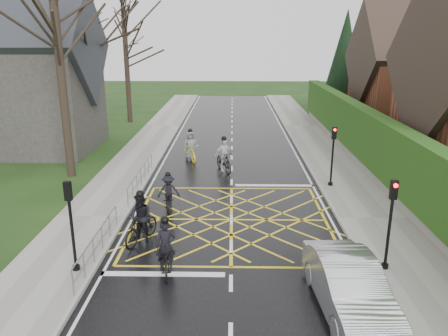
{
  "coord_description": "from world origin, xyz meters",
  "views": [
    {
      "loc": [
        0.01,
        -17.19,
        7.52
      ],
      "look_at": [
        -0.38,
        3.34,
        1.3
      ],
      "focal_mm": 35.0,
      "sensor_mm": 36.0,
      "label": 1
    }
  ],
  "objects_px": {
    "cyclist_front": "(224,159)",
    "cyclist_mid": "(168,195)",
    "car": "(349,287)",
    "cyclist_back": "(141,223)",
    "cyclist_lead": "(191,149)",
    "cyclist_rear": "(166,254)"
  },
  "relations": [
    {
      "from": "cyclist_front",
      "to": "car",
      "type": "bearing_deg",
      "value": -98.18
    },
    {
      "from": "cyclist_rear",
      "to": "cyclist_lead",
      "type": "relative_size",
      "value": 0.96
    },
    {
      "from": "cyclist_rear",
      "to": "cyclist_lead",
      "type": "distance_m",
      "value": 13.59
    },
    {
      "from": "cyclist_back",
      "to": "cyclist_rear",
      "type": "bearing_deg",
      "value": -36.97
    },
    {
      "from": "cyclist_lead",
      "to": "car",
      "type": "height_order",
      "value": "cyclist_lead"
    },
    {
      "from": "cyclist_rear",
      "to": "cyclist_mid",
      "type": "relative_size",
      "value": 1.14
    },
    {
      "from": "cyclist_front",
      "to": "car",
      "type": "xyz_separation_m",
      "value": [
        3.78,
        -13.34,
        0.0
      ]
    },
    {
      "from": "cyclist_lead",
      "to": "car",
      "type": "distance_m",
      "value": 16.74
    },
    {
      "from": "cyclist_lead",
      "to": "cyclist_front",
      "type": "bearing_deg",
      "value": -68.78
    },
    {
      "from": "cyclist_rear",
      "to": "cyclist_mid",
      "type": "xyz_separation_m",
      "value": [
        -0.69,
        5.53,
        -0.0
      ]
    },
    {
      "from": "cyclist_back",
      "to": "cyclist_lead",
      "type": "xyz_separation_m",
      "value": [
        0.8,
        11.43,
        -0.08
      ]
    },
    {
      "from": "car",
      "to": "cyclist_lead",
      "type": "bearing_deg",
      "value": 106.35
    },
    {
      "from": "cyclist_rear",
      "to": "cyclist_lead",
      "type": "bearing_deg",
      "value": 81.38
    },
    {
      "from": "cyclist_back",
      "to": "cyclist_mid",
      "type": "bearing_deg",
      "value": 104.08
    },
    {
      "from": "cyclist_mid",
      "to": "cyclist_front",
      "type": "distance_m",
      "value": 6.21
    },
    {
      "from": "car",
      "to": "cyclist_front",
      "type": "bearing_deg",
      "value": 101.47
    },
    {
      "from": "cyclist_mid",
      "to": "cyclist_front",
      "type": "relative_size",
      "value": 0.86
    },
    {
      "from": "cyclist_rear",
      "to": "cyclist_back",
      "type": "bearing_deg",
      "value": 109.36
    },
    {
      "from": "car",
      "to": "cyclist_back",
      "type": "bearing_deg",
      "value": 143.43
    },
    {
      "from": "cyclist_mid",
      "to": "cyclist_lead",
      "type": "height_order",
      "value": "cyclist_lead"
    },
    {
      "from": "cyclist_front",
      "to": "cyclist_mid",
      "type": "bearing_deg",
      "value": -136.68
    },
    {
      "from": "cyclist_lead",
      "to": "cyclist_mid",
      "type": "bearing_deg",
      "value": -113.28
    }
  ]
}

